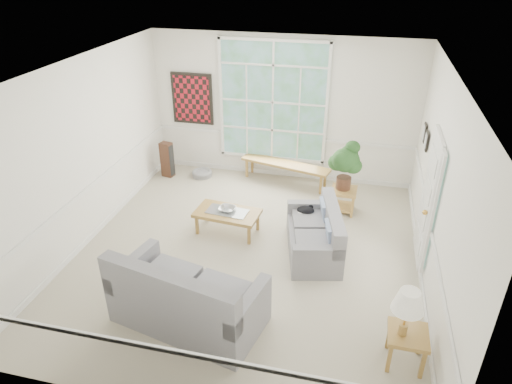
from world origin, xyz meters
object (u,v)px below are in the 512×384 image
loveseat_right (314,231)px  coffee_table (228,222)px  end_table (343,200)px  side_table (405,348)px  loveseat_front (188,289)px

loveseat_right → coffee_table: (-1.53, 0.26, -0.20)m
end_table → side_table: size_ratio=0.98×
loveseat_front → coffee_table: size_ratio=1.76×
coffee_table → loveseat_front: bearing=-81.4°
end_table → side_table: side_table is taller
coffee_table → end_table: (1.93, 1.19, 0.03)m
loveseat_right → end_table: size_ratio=3.22×
loveseat_front → end_table: (1.81, 3.37, -0.29)m
end_table → side_table: (0.97, -3.46, 0.00)m
coffee_table → loveseat_right: bearing=-3.9°
loveseat_right → end_table: (0.39, 1.44, -0.17)m
side_table → coffee_table: bearing=141.9°
side_table → loveseat_front: bearing=178.3°
loveseat_front → coffee_table: 2.21m
loveseat_right → coffee_table: loveseat_right is taller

